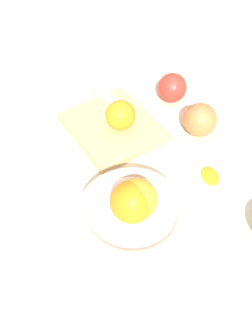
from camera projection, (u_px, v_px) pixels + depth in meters
name	position (u px, v px, depth m)	size (l,w,h in m)	color
ground_plane	(150.00, 172.00, 0.76)	(2.40, 2.40, 0.00)	beige
bowl	(133.00, 213.00, 0.65)	(0.19, 0.19, 0.11)	beige
cutting_board	(113.00, 127.00, 0.84)	(0.20, 0.18, 0.02)	tan
orange_on_board	(120.00, 115.00, 0.80)	(0.07, 0.07, 0.07)	orange
knife	(115.00, 102.00, 0.87)	(0.15, 0.07, 0.01)	silver
apple_front_right	(200.00, 120.00, 0.81)	(0.07, 0.07, 0.07)	#CC6638
apple_front_right_2	(172.00, 88.00, 0.89)	(0.07, 0.07, 0.07)	red
citrus_peel	(210.00, 175.00, 0.75)	(0.05, 0.04, 0.01)	orange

